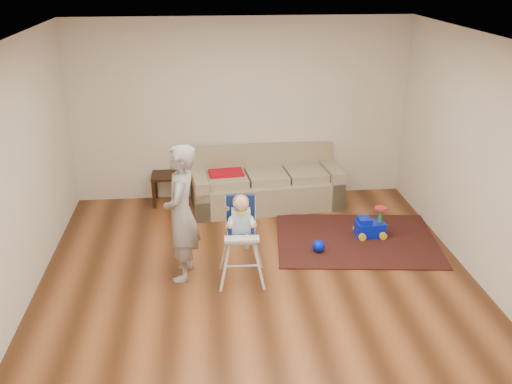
{
  "coord_description": "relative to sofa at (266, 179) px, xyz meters",
  "views": [
    {
      "loc": [
        -0.57,
        -5.51,
        3.44
      ],
      "look_at": [
        0.0,
        0.4,
        1.0
      ],
      "focal_mm": 40.0,
      "sensor_mm": 36.0,
      "label": 1
    }
  ],
  "objects": [
    {
      "name": "high_chair",
      "position": [
        -0.52,
        -2.1,
        0.09
      ],
      "size": [
        0.51,
        0.51,
        1.06
      ],
      "rotation": [
        0.0,
        0.0,
        -0.04
      ],
      "color": "silver",
      "rests_on": "ground"
    },
    {
      "name": "ride_on_toy",
      "position": [
        1.26,
        -1.18,
        -0.2
      ],
      "size": [
        0.38,
        0.28,
        0.41
      ],
      "primitive_type": null,
      "rotation": [
        0.0,
        0.0,
        0.03
      ],
      "color": "#061BE7",
      "rests_on": "area_rug"
    },
    {
      "name": "room_envelope",
      "position": [
        -0.33,
        -1.77,
        1.45
      ],
      "size": [
        5.04,
        5.52,
        2.72
      ],
      "color": "silver",
      "rests_on": "ground"
    },
    {
      "name": "ground",
      "position": [
        -0.33,
        -2.3,
        -0.42
      ],
      "size": [
        5.5,
        5.5,
        0.0
      ],
      "primitive_type": "plane",
      "color": "#432411",
      "rests_on": "ground"
    },
    {
      "name": "side_table",
      "position": [
        -1.46,
        0.25,
        -0.19
      ],
      "size": [
        0.46,
        0.46,
        0.46
      ],
      "primitive_type": null,
      "color": "black",
      "rests_on": "ground"
    },
    {
      "name": "area_rug",
      "position": [
        1.06,
        -1.27,
        -0.41
      ],
      "size": [
        2.23,
        1.77,
        0.02
      ],
      "primitive_type": "cube",
      "rotation": [
        0.0,
        0.0,
        -0.11
      ],
      "color": "black",
      "rests_on": "ground"
    },
    {
      "name": "sofa",
      "position": [
        0.0,
        0.0,
        0.0
      ],
      "size": [
        2.25,
        1.11,
        0.84
      ],
      "rotation": [
        0.0,
        0.0,
        0.1
      ],
      "color": "#9C9572",
      "rests_on": "ground"
    },
    {
      "name": "toy_ball",
      "position": [
        0.49,
        -1.56,
        -0.32
      ],
      "size": [
        0.16,
        0.16,
        0.16
      ],
      "primitive_type": "sphere",
      "color": "#061BE7",
      "rests_on": "area_rug"
    },
    {
      "name": "adult",
      "position": [
        -1.18,
        -1.96,
        0.38
      ],
      "size": [
        0.47,
        0.63,
        1.6
      ],
      "primitive_type": "imported",
      "rotation": [
        0.0,
        0.0,
        -1.73
      ],
      "color": "gray",
      "rests_on": "ground"
    }
  ]
}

